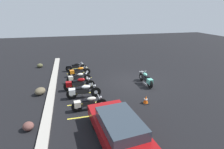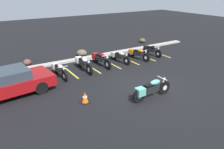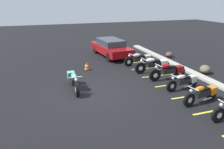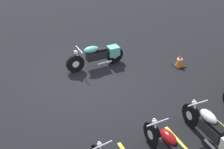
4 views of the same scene
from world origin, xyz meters
The scene contains 18 objects.
ground centered at (0.00, 0.00, 0.00)m, with size 60.00×60.00×0.00m, color black.
motorcycle_teal_featured centered at (-0.79, -0.73, 0.47)m, with size 2.24×0.63×0.88m.
parked_bike_0 centered at (-3.46, 4.15, 0.43)m, with size 0.58×2.07×0.81m.
parked_bike_1 centered at (-1.84, 4.33, 0.48)m, with size 0.64×2.28×0.90m.
parked_bike_2 centered at (-0.50, 4.53, 0.47)m, with size 0.64×2.26×0.89m.
parked_bike_3 centered at (0.95, 4.45, 0.41)m, with size 0.61×1.95×0.77m.
parked_bike_4 centered at (2.46, 4.30, 0.42)m, with size 0.68×1.99×0.79m.
car_red centered at (-6.44, 3.10, 0.68)m, with size 4.47×2.25×1.29m.
concrete_curb centered at (0.00, 6.38, 0.06)m, with size 18.00×0.50×0.12m, color #A8A399.
landscape_rock_0 centered at (-4.60, 7.14, 0.21)m, with size 0.53×0.51×0.42m, color brown.
landscape_rock_2 centered at (-0.65, 7.10, 0.25)m, with size 0.77×0.62×0.51m, color brown.
traffic_cone centered at (-3.54, 0.53, 0.24)m, with size 0.40×0.40×0.51m.
stall_line_0 centered at (-4.14, 4.28, 0.00)m, with size 0.10×2.10×0.00m, color gold.
stall_line_1 centered at (-2.66, 4.28, 0.00)m, with size 0.10×2.10×0.00m, color gold.
stall_line_2 centered at (-1.18, 4.28, 0.00)m, with size 0.10×2.10×0.00m, color gold.
stall_line_3 centered at (0.30, 4.28, 0.00)m, with size 0.10×2.10×0.00m, color gold.
stall_line_4 centered at (1.78, 4.28, 0.00)m, with size 0.10×2.10×0.00m, color gold.
stall_line_5 centered at (3.26, 4.28, 0.00)m, with size 0.10×2.10×0.00m, color gold.
Camera 3 is at (9.31, -2.11, 4.27)m, focal length 35.00 mm.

